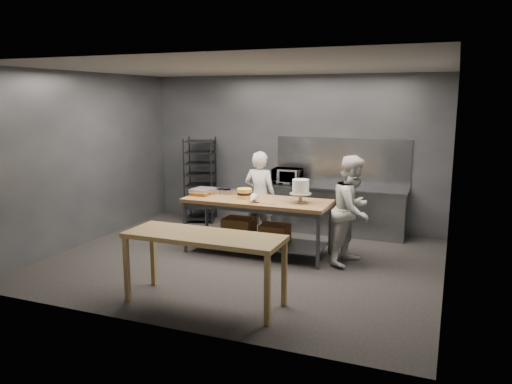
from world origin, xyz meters
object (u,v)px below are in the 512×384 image
near_counter (204,241)px  frosted_cake_stand (301,188)px  work_table (256,220)px  speed_rack (200,181)px  layer_cake (244,193)px  chef_right (353,210)px  chef_behind (260,196)px  microwave (287,176)px

near_counter → frosted_cake_stand: 2.25m
work_table → frosted_cake_stand: size_ratio=6.37×
speed_rack → layer_cake: speed_rack is taller
chef_right → work_table: bearing=107.3°
work_table → frosted_cake_stand: (0.77, -0.03, 0.59)m
chef_behind → frosted_cake_stand: chef_behind is taller
frosted_cake_stand → layer_cake: 0.99m
frosted_cake_stand → layer_cake: size_ratio=1.51×
chef_behind → microwave: size_ratio=3.02×
frosted_cake_stand → layer_cake: bearing=178.5°
near_counter → microwave: 3.91m
near_counter → speed_rack: bearing=118.7°
work_table → near_counter: 2.19m
microwave → layer_cake: (-0.17, -1.73, -0.05)m
speed_rack → microwave: size_ratio=3.23×
microwave → near_counter: bearing=-86.9°
work_table → microwave: (-0.03, 1.73, 0.48)m
chef_behind → microwave: chef_behind is taller
speed_rack → chef_behind: 1.95m
near_counter → frosted_cake_stand: size_ratio=5.31×
layer_cake → microwave: bearing=84.5°
work_table → speed_rack: speed_rack is taller
near_counter → layer_cake: bearing=99.9°
work_table → microwave: size_ratio=4.43×
frosted_cake_stand → chef_right: bearing=7.7°
near_counter → chef_right: (1.40, 2.25, 0.03)m
work_table → speed_rack: (-1.91, 1.65, 0.28)m
work_table → chef_right: bearing=2.9°
chef_right → frosted_cake_stand: 0.87m
speed_rack → frosted_cake_stand: size_ratio=4.64×
work_table → frosted_cake_stand: bearing=-2.1°
speed_rack → layer_cake: 2.38m
work_table → chef_right: chef_right is taller
speed_rack → frosted_cake_stand: (2.68, -1.68, 0.30)m
near_counter → speed_rack: 4.35m
chef_behind → layer_cake: (0.00, -0.71, 0.18)m
chef_behind → work_table: bearing=109.2°
speed_rack → chef_right: bearing=-24.2°
frosted_cake_stand → speed_rack: bearing=147.9°
chef_right → near_counter: bearing=162.5°
work_table → microwave: bearing=91.1°
near_counter → chef_right: size_ratio=1.18×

